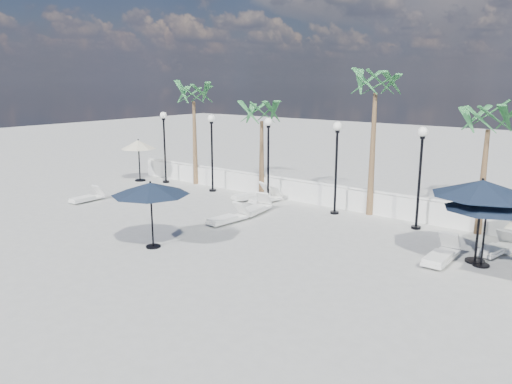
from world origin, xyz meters
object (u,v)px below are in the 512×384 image
Objects in this scene: lounger_4 at (266,198)px; parasol_cream_small at (138,145)px; lounger_7 at (512,244)px; parasol_navy_mid at (487,203)px; lounger_5 at (441,255)px; parasol_navy_left at (151,189)px; lounger_2 at (228,218)px; lounger_3 at (251,195)px; lounger_1 at (256,208)px; lounger_0 at (87,197)px; lounger_6 at (495,248)px; parasol_navy_right at (482,188)px.

lounger_4 is 8.78m from parasol_cream_small.
parasol_navy_mid reaches higher than lounger_7.
parasol_navy_mid is 18.60m from parasol_cream_small.
parasol_navy_left is (-8.06, -4.57, 1.76)m from lounger_5.
lounger_3 is at bearing 121.59° from lounger_2.
lounger_1 is at bearing -22.40° from lounger_3.
lounger_1 is at bearing -8.85° from parasol_cream_small.
lounger_5 is at bearing -6.71° from lounger_4.
parasol_navy_mid is (9.12, 5.01, -0.05)m from parasol_navy_left.
lounger_4 is 0.91× the size of lounger_5.
lounger_4 is 9.25m from lounger_5.
parasol_cream_small is (-1.98, 4.67, 1.79)m from lounger_0.
lounger_4 is at bearing -172.62° from lounger_6.
parasol_cream_small is (-7.74, -0.28, 1.76)m from lounger_3.
lounger_5 is (8.84, -2.72, 0.03)m from lounger_4.
lounger_2 is at bearing -174.27° from lounger_5.
lounger_0 is at bearing -169.87° from parasol_navy_right.
lounger_6 is (16.58, 4.04, 0.01)m from lounger_0.
lounger_5 is 0.77× the size of parasol_navy_mid.
lounger_1 is at bearing -162.22° from lounger_6.
parasol_navy_right reaches higher than parasol_navy_left.
parasol_navy_left reaches higher than lounger_3.
parasol_cream_small is at bearing 143.23° from parasol_navy_left.
lounger_4 is (0.85, -0.00, -0.03)m from lounger_3.
lounger_5 is (9.69, -2.72, 0.00)m from lounger_3.
lounger_2 is at bearing 89.22° from parasol_navy_left.
lounger_7 is 0.58× the size of parasol_navy_right.
parasol_cream_small reaches higher than lounger_4.
lounger_5 reaches higher than lounger_0.
lounger_7 is (0.32, 0.79, -0.01)m from lounger_6.
lounger_6 is (9.97, -0.91, 0.00)m from lounger_4.
lounger_2 is at bearing -171.87° from parasol_navy_mid.
parasol_navy_left is (-0.05, -3.71, 1.78)m from lounger_2.
lounger_5 is (8.06, -0.98, 0.00)m from lounger_1.
parasol_navy_left is at bearing -132.63° from lounger_6.
lounger_7 is (1.44, 2.60, -0.04)m from lounger_5.
lounger_6 is 0.68× the size of parasol_navy_left.
parasol_navy_right reaches higher than lounger_6.
lounger_7 is 18.96m from parasol_cream_small.
lounger_2 is 1.06× the size of lounger_4.
lounger_5 is at bearing -16.08° from lounger_1.
lounger_1 is 9.22m from lounger_6.
lounger_4 is 1.03× the size of lounger_7.
parasol_navy_mid is 0.50m from parasol_navy_right.
parasol_navy_left is 1.10× the size of parasol_cream_small.
parasol_navy_left is 0.87× the size of parasol_navy_right.
parasol_navy_mid reaches higher than lounger_1.
lounger_5 is 1.13× the size of lounger_7.
lounger_5 is 1.09× the size of lounger_6.
lounger_2 is 4.12m from parasol_navy_left.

